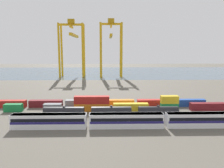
{
  "coord_description": "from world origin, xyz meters",
  "views": [
    {
      "loc": [
        4.43,
        -78.94,
        21.2
      ],
      "look_at": [
        6.85,
        23.89,
        5.19
      ],
      "focal_mm": 35.95,
      "sensor_mm": 36.0,
      "label": 1
    }
  ],
  "objects": [
    {
      "name": "shipping_container_5",
      "position": [
        26.22,
        -3.29,
        1.3
      ],
      "size": [
        6.04,
        2.44,
        2.6
      ],
      "primitive_type": "cube",
      "color": "#197538",
      "rests_on": "ground_plane"
    },
    {
      "name": "shipping_container_15",
      "position": [
        35.17,
        2.38,
        1.3
      ],
      "size": [
        12.1,
        2.44,
        2.6
      ],
      "primitive_type": "cube",
      "color": "#1C4299",
      "rests_on": "ground_plane"
    },
    {
      "name": "shipping_container_12",
      "position": [
        -4.82,
        2.38,
        1.3
      ],
      "size": [
        12.1,
        2.44,
        2.6
      ],
      "primitive_type": "cube",
      "color": "slate",
      "rests_on": "ground_plane"
    },
    {
      "name": "ground_plane",
      "position": [
        0.0,
        40.0,
        0.0
      ],
      "size": [
        420.0,
        420.0,
        0.0
      ],
      "primitive_type": "plane",
      "color": "#5B564C"
    },
    {
      "name": "shipping_container_14",
      "position": [
        21.84,
        2.38,
        1.3
      ],
      "size": [
        12.1,
        2.44,
        2.6
      ],
      "primitive_type": "cube",
      "color": "#AD211C",
      "rests_on": "ground_plane"
    },
    {
      "name": "shipping_container_13",
      "position": [
        8.51,
        2.38,
        1.3
      ],
      "size": [
        12.1,
        2.44,
        2.6
      ],
      "primitive_type": "cube",
      "color": "orange",
      "rests_on": "ground_plane"
    },
    {
      "name": "shipping_container_1",
      "position": [
        -14.27,
        -3.29,
        1.3
      ],
      "size": [
        6.04,
        2.44,
        2.6
      ],
      "primitive_type": "cube",
      "color": "slate",
      "rests_on": "ground_plane"
    },
    {
      "name": "shipping_container_2",
      "position": [
        -0.77,
        -3.29,
        1.3
      ],
      "size": [
        12.1,
        2.44,
        2.6
      ],
      "primitive_type": "cube",
      "color": "orange",
      "rests_on": "ground_plane"
    },
    {
      "name": "harbour_water",
      "position": [
        0.0,
        130.14,
        0.0
      ],
      "size": [
        400.0,
        110.0,
        0.01
      ],
      "primitive_type": "cube",
      "color": "#475B6B",
      "rests_on": "ground_plane"
    },
    {
      "name": "shipping_container_4",
      "position": [
        12.73,
        -3.29,
        1.3
      ],
      "size": [
        12.1,
        2.44,
        2.6
      ],
      "primitive_type": "cube",
      "color": "gold",
      "rests_on": "ground_plane"
    },
    {
      "name": "freight_tank_row",
      "position": [
        5.77,
        -12.81,
        2.01
      ],
      "size": [
        40.79,
        2.82,
        4.28
      ],
      "color": "#232326",
      "rests_on": "ground_plane"
    },
    {
      "name": "shipping_container_7",
      "position": [
        39.72,
        -3.29,
        1.3
      ],
      "size": [
        12.1,
        2.44,
        2.6
      ],
      "primitive_type": "cube",
      "color": "maroon",
      "rests_on": "ground_plane"
    },
    {
      "name": "shipping_container_3",
      "position": [
        -0.77,
        -3.29,
        3.9
      ],
      "size": [
        12.1,
        2.44,
        2.6
      ],
      "primitive_type": "cube",
      "color": "#AD211C",
      "rests_on": "shipping_container_2"
    },
    {
      "name": "passenger_train",
      "position": [
        9.75,
        -20.2,
        2.14
      ],
      "size": [
        62.19,
        3.14,
        3.9
      ],
      "color": "silver",
      "rests_on": "ground_plane"
    },
    {
      "name": "shipping_container_6",
      "position": [
        26.22,
        -3.29,
        3.9
      ],
      "size": [
        6.04,
        2.44,
        2.6
      ],
      "primitive_type": "cube",
      "color": "gold",
      "rests_on": "shipping_container_5"
    },
    {
      "name": "gantry_crane_central",
      "position": [
        7.76,
        97.74,
        26.79
      ],
      "size": [
        17.18,
        35.0,
        44.03
      ],
      "color": "gold",
      "rests_on": "ground_plane"
    },
    {
      "name": "shipping_container_10",
      "position": [
        -31.48,
        2.38,
        1.3
      ],
      "size": [
        12.1,
        2.44,
        2.6
      ],
      "primitive_type": "cube",
      "color": "#AD211C",
      "rests_on": "ground_plane"
    },
    {
      "name": "gantry_crane_west",
      "position": [
        -22.21,
        98.71,
        27.01
      ],
      "size": [
        19.14,
        40.67,
        43.54
      ],
      "color": "gold",
      "rests_on": "ground_plane"
    },
    {
      "name": "shipping_container_0",
      "position": [
        -27.77,
        -3.29,
        1.3
      ],
      "size": [
        6.04,
        2.44,
        2.6
      ],
      "primitive_type": "cube",
      "color": "#197538",
      "rests_on": "ground_plane"
    },
    {
      "name": "shipping_container_11",
      "position": [
        -18.15,
        2.38,
        1.3
      ],
      "size": [
        12.1,
        2.44,
        2.6
      ],
      "primitive_type": "cube",
      "color": "maroon",
      "rests_on": "ground_plane"
    }
  ]
}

